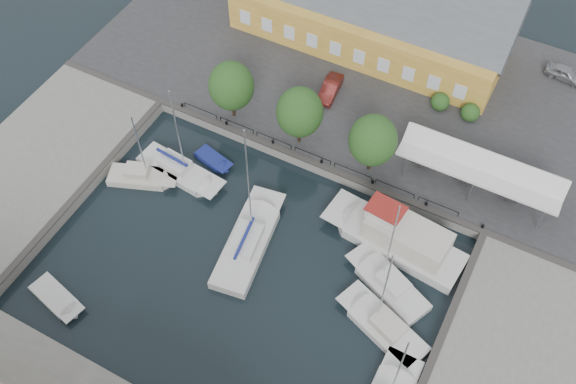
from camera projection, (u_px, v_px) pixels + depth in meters
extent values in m
plane|color=black|center=(255.00, 254.00, 53.44)|extent=(140.00, 140.00, 0.00)
cube|color=#2D2D30|center=(366.00, 79.00, 65.09)|extent=(56.00, 26.00, 1.00)
cube|color=slate|center=(32.00, 170.00, 58.06)|extent=(12.00, 24.00, 1.00)
cube|color=#383533|center=(310.00, 161.00, 57.98)|extent=(56.00, 0.60, 0.12)
cube|color=#383533|center=(81.00, 190.00, 56.03)|extent=(0.60, 24.00, 0.12)
cube|color=#383533|center=(433.00, 356.00, 47.04)|extent=(0.60, 24.00, 0.12)
cylinder|color=black|center=(182.00, 106.00, 61.89)|extent=(0.24, 0.24, 0.40)
cylinder|color=black|center=(226.00, 123.00, 60.51)|extent=(0.24, 0.24, 0.40)
cylinder|color=black|center=(273.00, 142.00, 59.13)|extent=(0.24, 0.24, 0.40)
cylinder|color=black|center=(322.00, 162.00, 57.75)|extent=(0.24, 0.24, 0.40)
cylinder|color=black|center=(373.00, 182.00, 56.37)|extent=(0.24, 0.24, 0.40)
cylinder|color=black|center=(426.00, 204.00, 54.99)|extent=(0.24, 0.24, 0.40)
cylinder|color=black|center=(483.00, 227.00, 53.61)|extent=(0.24, 0.24, 0.40)
cube|color=gold|center=(370.00, 23.00, 66.04)|extent=(28.00, 10.00, 4.50)
cube|color=silver|center=(481.00, 167.00, 54.19)|extent=(14.00, 4.00, 0.25)
cylinder|color=silver|center=(405.00, 166.00, 55.99)|extent=(0.10, 0.10, 2.70)
cylinder|color=silver|center=(419.00, 138.00, 57.88)|extent=(0.10, 0.10, 2.70)
cylinder|color=silver|center=(471.00, 192.00, 54.34)|extent=(0.10, 0.10, 2.70)
cylinder|color=silver|center=(484.00, 163.00, 56.22)|extent=(0.10, 0.10, 2.70)
cylinder|color=silver|center=(541.00, 219.00, 52.68)|extent=(0.10, 0.10, 2.70)
cylinder|color=silver|center=(552.00, 188.00, 54.57)|extent=(0.10, 0.10, 2.70)
cylinder|color=black|center=(233.00, 108.00, 60.56)|extent=(0.30, 0.30, 2.10)
ellipsoid|color=#204D1B|center=(231.00, 86.00, 58.27)|extent=(4.20, 4.20, 4.83)
cylinder|color=black|center=(299.00, 134.00, 58.63)|extent=(0.30, 0.30, 2.10)
ellipsoid|color=#204D1B|center=(300.00, 112.00, 56.34)|extent=(4.20, 4.20, 4.83)
cylinder|color=black|center=(370.00, 161.00, 56.69)|extent=(0.30, 0.30, 2.10)
ellipsoid|color=#204D1B|center=(373.00, 140.00, 54.41)|extent=(4.20, 4.20, 4.83)
imported|color=#999AA0|center=(566.00, 73.00, 63.84)|extent=(4.16, 2.11, 1.36)
imported|color=#571713|center=(330.00, 89.00, 62.55)|extent=(1.91, 4.37, 1.40)
cube|color=silver|center=(245.00, 251.00, 53.44)|extent=(4.35, 8.73, 1.50)
cube|color=silver|center=(249.00, 236.00, 53.39)|extent=(4.48, 10.37, 0.08)
cube|color=silver|center=(246.00, 241.00, 52.55)|extent=(2.61, 3.63, 0.90)
cylinder|color=silver|center=(248.00, 185.00, 48.72)|extent=(0.12, 0.12, 12.54)
cube|color=navy|center=(244.00, 238.00, 51.83)|extent=(0.84, 4.17, 0.22)
cube|color=silver|center=(404.00, 248.00, 53.64)|extent=(10.32, 4.79, 1.80)
cube|color=silver|center=(392.00, 235.00, 53.29)|extent=(12.29, 4.86, 0.08)
cube|color=beige|center=(407.00, 236.00, 52.03)|extent=(7.16, 3.90, 2.20)
cube|color=silver|center=(385.00, 213.00, 51.64)|extent=(2.95, 2.34, 1.20)
cube|color=maroon|center=(386.00, 208.00, 51.12)|extent=(3.21, 2.48, 0.10)
cube|color=silver|center=(392.00, 291.00, 51.36)|extent=(6.74, 5.00, 1.30)
cube|color=silver|center=(387.00, 280.00, 51.17)|extent=(7.83, 5.43, 0.08)
cube|color=silver|center=(393.00, 282.00, 50.50)|extent=(3.01, 2.67, 0.90)
cylinder|color=silver|center=(391.00, 244.00, 47.50)|extent=(0.12, 0.12, 9.71)
cube|color=silver|center=(388.00, 333.00, 49.19)|extent=(6.84, 4.71, 1.30)
cube|color=silver|center=(382.00, 322.00, 48.99)|extent=(7.98, 5.06, 0.08)
cube|color=beige|center=(388.00, 326.00, 48.34)|extent=(3.00, 2.57, 0.90)
cylinder|color=silver|center=(384.00, 289.00, 45.41)|extent=(0.12, 0.12, 9.48)
cylinder|color=silver|center=(397.00, 374.00, 41.33)|extent=(0.12, 0.12, 10.30)
cube|color=silver|center=(175.00, 171.00, 58.62)|extent=(7.24, 3.23, 1.30)
cube|color=silver|center=(181.00, 170.00, 57.77)|extent=(8.62, 3.27, 0.08)
cube|color=silver|center=(175.00, 163.00, 57.63)|extent=(2.97, 2.00, 0.90)
cylinder|color=silver|center=(178.00, 135.00, 53.51)|extent=(0.12, 0.12, 10.24)
cube|color=navy|center=(172.00, 157.00, 57.09)|extent=(3.51, 0.57, 0.22)
cube|color=beige|center=(138.00, 179.00, 58.04)|extent=(5.59, 3.92, 1.30)
cube|color=beige|center=(144.00, 175.00, 57.44)|extent=(6.52, 4.21, 0.08)
cube|color=beige|center=(137.00, 171.00, 57.11)|extent=(2.46, 2.15, 0.90)
cylinder|color=silver|center=(140.00, 148.00, 54.35)|extent=(0.12, 0.12, 7.70)
cube|color=silver|center=(55.00, 297.00, 51.04)|extent=(4.36, 2.78, 0.90)
cube|color=silver|center=(57.00, 298.00, 50.45)|extent=(5.13, 2.89, 0.08)
cube|color=navy|center=(211.00, 159.00, 59.39)|extent=(3.36, 2.23, 0.80)
cube|color=navy|center=(214.00, 159.00, 58.89)|extent=(3.94, 2.32, 0.08)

